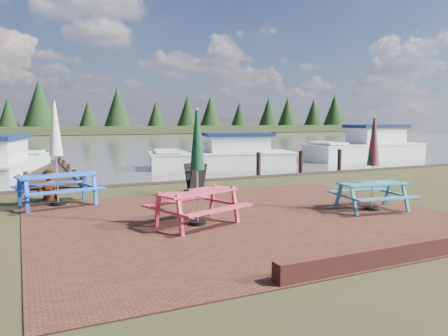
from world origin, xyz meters
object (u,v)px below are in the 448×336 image
boat_far (367,149)px  boat_near (225,157)px  picnic_table_blue (57,170)px  picnic_table_red (197,186)px  chalkboard (196,179)px  boat_jetty (2,166)px  jetty (47,172)px  picnic_table_teal (372,178)px  person (47,170)px

boat_far → boat_near: bearing=93.3°
picnic_table_blue → picnic_table_red: bearing=-66.2°
picnic_table_blue → chalkboard: size_ratio=2.81×
picnic_table_red → boat_jetty: bearing=90.8°
picnic_table_red → jetty: picnic_table_red is taller
picnic_table_teal → chalkboard: size_ratio=2.39×
picnic_table_teal → boat_jetty: picnic_table_teal is taller
jetty → boat_far: 17.57m
boat_jetty → picnic_table_teal: bearing=-39.2°
boat_near → picnic_table_teal: bearing=-174.2°
jetty → boat_near: size_ratio=1.24×
jetty → boat_far: boat_far is taller
boat_near → picnic_table_blue: bearing=145.8°
picnic_table_teal → jetty: (-6.59, 10.80, -0.66)m
boat_jetty → boat_far: boat_far is taller
boat_far → picnic_table_blue: bearing=114.9°
picnic_table_teal → picnic_table_blue: bearing=159.2°
boat_near → jetty: bearing=107.2°
picnic_table_teal → picnic_table_blue: size_ratio=0.85×
picnic_table_teal → person: (-6.90, 4.86, 0.03)m
picnic_table_red → picnic_table_blue: bearing=106.0°
jetty → boat_jetty: size_ratio=1.28×
picnic_table_teal → jetty: bearing=130.2°
boat_near → boat_jetty: bearing=104.7°
boat_near → person: 10.62m
picnic_table_red → boat_far: picnic_table_red is taller
jetty → picnic_table_red: bearing=-77.6°
picnic_table_teal → person: size_ratio=1.37×
picnic_table_red → boat_jetty: size_ratio=0.33×
boat_jetty → boat_near: 9.69m
picnic_table_teal → boat_near: (1.49, 11.36, -0.41)m
picnic_table_red → chalkboard: 3.52m
boat_near → boat_far: bearing=-74.0°
chalkboard → boat_jetty: size_ratio=0.13×
picnic_table_red → boat_far: size_ratio=0.32×
picnic_table_red → person: bearing=101.0°
boat_jetty → boat_far: (19.14, 0.72, 0.09)m
boat_jetty → boat_near: (9.69, 0.25, -0.02)m
picnic_table_teal → boat_far: 16.12m
picnic_table_blue → boat_far: (17.67, 8.01, -0.44)m
boat_near → person: size_ratio=4.51×
boat_jetty → boat_far: size_ratio=0.97×
boat_jetty → person: 6.40m
picnic_table_blue → boat_near: bearing=31.2°
picnic_table_teal → chalkboard: (-3.05, 3.67, -0.30)m
jetty → boat_far: size_ratio=1.24×
picnic_table_red → chalkboard: bearing=50.0°
picnic_table_teal → picnic_table_red: size_ratio=0.94×
picnic_table_blue → person: 1.06m
picnic_table_red → person: picnic_table_red is taller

